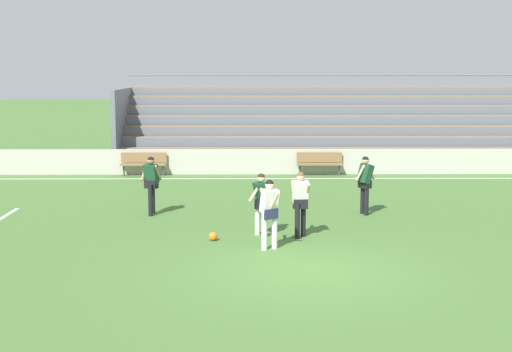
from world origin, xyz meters
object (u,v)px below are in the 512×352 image
(soccer_ball, at_px, (213,236))
(bleacher_stand, at_px, (346,124))
(player_white_wide_right, at_px, (300,199))
(player_dark_dropping_back, at_px, (151,180))
(player_dark_on_ball, at_px, (261,199))
(player_white_deep_cover, at_px, (269,208))
(bench_near_wall_gap, at_px, (144,162))
(player_dark_wide_left, at_px, (365,180))
(bench_centre_sideline, at_px, (319,162))

(soccer_ball, bearing_deg, bleacher_stand, 70.21)
(player_white_wide_right, xyz_separation_m, player_dark_dropping_back, (-4.13, 2.89, 0.03))
(player_dark_on_ball, bearing_deg, soccer_ball, -156.02)
(player_white_deep_cover, relative_size, player_dark_dropping_back, 0.97)
(player_white_wide_right, distance_m, soccer_ball, 2.39)
(player_white_deep_cover, xyz_separation_m, player_dark_dropping_back, (-3.32, 4.07, 0.03))
(bleacher_stand, height_order, player_white_wide_right, bleacher_stand)
(bench_near_wall_gap, relative_size, soccer_ball, 8.18)
(player_dark_on_ball, height_order, player_white_deep_cover, player_white_deep_cover)
(player_white_deep_cover, height_order, player_white_wide_right, player_white_wide_right)
(soccer_ball, bearing_deg, player_dark_wide_left, 36.60)
(bench_centre_sideline, bearing_deg, player_dark_dropping_back, -126.20)
(player_dark_on_ball, xyz_separation_m, player_dark_wide_left, (3.07, 2.64, 0.08))
(bench_centre_sideline, bearing_deg, player_dark_wide_left, -85.83)
(player_dark_dropping_back, relative_size, soccer_ball, 7.79)
(bench_near_wall_gap, distance_m, player_dark_wide_left, 10.83)
(player_white_deep_cover, relative_size, player_dark_wide_left, 0.97)
(bench_centre_sideline, bearing_deg, bench_near_wall_gap, 180.00)
(bench_centre_sideline, distance_m, player_dark_on_ball, 10.69)
(bleacher_stand, bearing_deg, bench_near_wall_gap, -156.82)
(bleacher_stand, bearing_deg, soccer_ball, -109.79)
(player_white_wide_right, height_order, soccer_ball, player_white_wide_right)
(bench_centre_sideline, xyz_separation_m, player_dark_wide_left, (0.56, -7.75, 0.48))
(bench_centre_sideline, height_order, player_white_wide_right, player_white_wide_right)
(bleacher_stand, relative_size, player_white_wide_right, 11.94)
(player_dark_dropping_back, bearing_deg, bench_centre_sideline, 53.80)
(soccer_ball, bearing_deg, player_dark_on_ball, 23.98)
(bench_near_wall_gap, distance_m, soccer_ball, 11.41)
(bench_centre_sideline, relative_size, player_white_deep_cover, 1.08)
(bench_centre_sideline, relative_size, soccer_ball, 8.18)
(bench_near_wall_gap, xyz_separation_m, player_white_deep_cover, (4.65, -11.79, 0.45))
(player_white_deep_cover, height_order, soccer_ball, player_white_deep_cover)
(bleacher_stand, height_order, player_white_deep_cover, bleacher_stand)
(bleacher_stand, distance_m, player_dark_on_ball, 14.62)
(player_white_deep_cover, bearing_deg, player_dark_wide_left, 54.39)
(player_white_deep_cover, distance_m, soccer_ball, 1.85)
(player_dark_on_ball, bearing_deg, bench_centre_sideline, 76.43)
(player_dark_dropping_back, distance_m, soccer_ball, 3.86)
(bench_near_wall_gap, bearing_deg, player_dark_dropping_back, -80.22)
(player_dark_wide_left, relative_size, player_white_wide_right, 1.02)
(bleacher_stand, xyz_separation_m, bench_near_wall_gap, (-8.51, -3.64, -1.19))
(player_dark_on_ball, xyz_separation_m, player_dark_dropping_back, (-3.14, 2.67, 0.07))
(bleacher_stand, relative_size, player_dark_dropping_back, 11.69)
(player_dark_on_ball, relative_size, player_dark_dropping_back, 0.94)
(bench_near_wall_gap, height_order, player_dark_wide_left, player_dark_wide_left)
(player_dark_wide_left, relative_size, soccer_ball, 7.80)
(player_dark_wide_left, distance_m, player_white_wide_right, 3.54)
(player_dark_on_ball, height_order, soccer_ball, player_dark_on_ball)
(player_dark_dropping_back, bearing_deg, player_dark_wide_left, -0.25)
(player_dark_wide_left, xyz_separation_m, player_white_wide_right, (-2.08, -2.86, -0.03))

